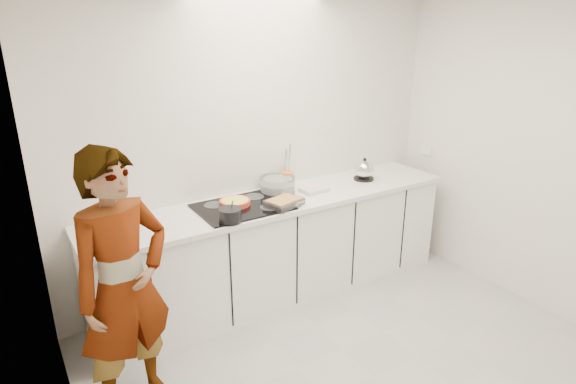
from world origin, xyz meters
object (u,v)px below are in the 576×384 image
hob (242,207)px  baking_dish (284,202)px  mixing_bowl (278,185)px  utensil_crock (287,180)px  cook (124,287)px  saucepan (230,215)px  kettle (364,170)px  tart_dish (235,202)px

hob → baking_dish: baking_dish is taller
mixing_bowl → utensil_crock: size_ratio=2.72×
baking_dish → cook: bearing=-161.3°
saucepan → utensil_crock: saucepan is taller
utensil_crock → cook: cook is taller
saucepan → utensil_crock: bearing=30.3°
cook → kettle: bearing=-3.3°
saucepan → cook: bearing=-155.0°
tart_dish → mixing_bowl: 0.47m
utensil_crock → cook: 1.89m
kettle → saucepan: bearing=-170.2°
tart_dish → mixing_bowl: mixing_bowl is taller
kettle → mixing_bowl: bearing=172.2°
hob → tart_dish: tart_dish is taller
hob → utensil_crock: size_ratio=4.99×
kettle → utensil_crock: size_ratio=1.57×
hob → baking_dish: (0.29, -0.17, 0.04)m
hob → saucepan: bearing=-133.4°
saucepan → mixing_bowl: (0.63, 0.38, 0.00)m
mixing_bowl → utensil_crock: bearing=27.0°
saucepan → kettle: kettle is taller
hob → kettle: kettle is taller
hob → tart_dish: (-0.04, 0.06, 0.03)m
hob → tart_dish: size_ratio=2.79×
cook → hob: bearing=11.0°
kettle → utensil_crock: bearing=164.9°
cook → baking_dish: bearing=-0.4°
saucepan → kettle: bearing=9.8°
tart_dish → utensil_crock: 0.63m
tart_dish → cook: size_ratio=0.15×
tart_dish → kettle: (1.33, -0.02, 0.05)m
kettle → cook: 2.49m
mixing_bowl → cook: 1.72m
saucepan → tart_dish: bearing=58.3°
baking_dish → cook: (-1.39, -0.47, -0.10)m
baking_dish → cook: 1.47m
kettle → utensil_crock: 0.75m
baking_dish → saucepan: bearing=-173.7°
kettle → utensil_crock: kettle is taller
saucepan → kettle: 1.53m
hob → cook: 1.27m
hob → cook: cook is taller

